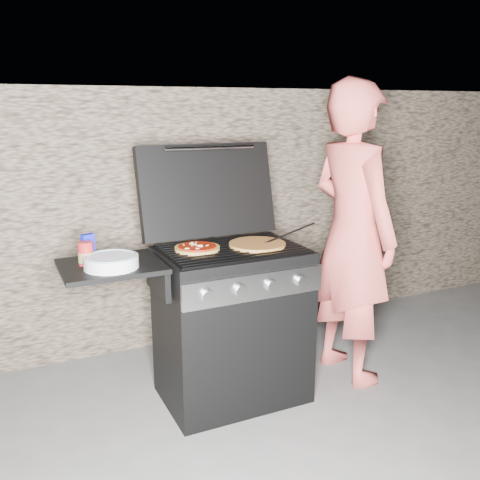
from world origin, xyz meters
name	(u,v)px	position (x,y,z in m)	size (l,w,h in m)	color
ground	(232,395)	(0.00, 0.00, 0.00)	(50.00, 50.00, 0.00)	#5B5A58
stone_wall	(172,216)	(0.00, 1.05, 0.90)	(8.00, 0.35, 1.80)	gray
gas_grill	(191,331)	(-0.25, 0.00, 0.46)	(1.34, 0.79, 0.91)	black
pizza_topped	(197,247)	(-0.19, 0.04, 0.92)	(0.25, 0.25, 0.03)	#B0713C
pizza_plain	(257,244)	(0.15, -0.02, 0.92)	(0.32, 0.32, 0.02)	gold
sauce_jar	(86,253)	(-0.78, 0.04, 0.96)	(0.08, 0.08, 0.12)	maroon
blue_carton	(88,247)	(-0.76, 0.13, 0.97)	(0.06, 0.04, 0.14)	#1016BE
plate_stack	(111,262)	(-0.68, -0.07, 0.93)	(0.27, 0.27, 0.06)	white
person	(352,234)	(0.79, -0.04, 0.92)	(0.67, 0.44, 1.84)	#E15651
tongs	(289,234)	(0.37, 0.00, 0.95)	(0.01, 0.01, 0.41)	black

